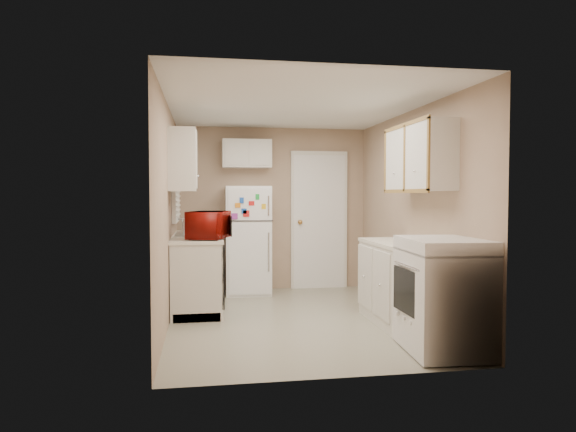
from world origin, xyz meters
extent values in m
plane|color=#AEAA96|center=(0.00, 0.00, 0.00)|extent=(3.80, 3.80, 0.00)
plane|color=white|center=(0.00, 0.00, 2.40)|extent=(3.80, 3.80, 0.00)
plane|color=tan|center=(-1.40, 0.00, 1.20)|extent=(3.80, 3.80, 0.00)
plane|color=tan|center=(1.40, 0.00, 1.20)|extent=(3.80, 3.80, 0.00)
plane|color=tan|center=(0.00, 1.90, 1.20)|extent=(2.80, 2.80, 0.00)
plane|color=tan|center=(0.00, -1.90, 1.20)|extent=(2.80, 2.80, 0.00)
cube|color=silver|center=(-1.10, 0.90, 0.45)|extent=(0.60, 1.80, 0.90)
cube|color=black|center=(-0.81, 0.30, 0.49)|extent=(0.03, 0.58, 0.72)
cube|color=gray|center=(-1.10, 1.05, 0.86)|extent=(0.54, 0.74, 0.16)
imported|color=#941009|center=(-0.96, 0.32, 1.05)|extent=(0.64, 0.47, 0.38)
imported|color=white|center=(-1.15, 1.38, 1.00)|extent=(0.11, 0.12, 0.20)
cube|color=silver|center=(-1.36, 1.05, 1.60)|extent=(0.10, 0.98, 1.08)
cube|color=silver|center=(-1.25, 0.22, 1.80)|extent=(0.30, 0.45, 0.70)
cube|color=white|center=(-0.40, 1.60, 0.76)|extent=(0.65, 0.63, 1.53)
cube|color=silver|center=(-0.40, 1.75, 2.00)|extent=(0.70, 0.30, 0.40)
cube|color=white|center=(0.70, 1.86, 1.02)|extent=(0.86, 0.06, 2.08)
cube|color=silver|center=(1.10, -0.80, 0.45)|extent=(0.60, 2.00, 0.90)
cube|color=white|center=(1.11, -1.41, 0.52)|extent=(0.74, 0.89, 1.03)
cube|color=silver|center=(1.25, -0.50, 1.80)|extent=(0.30, 1.20, 0.70)
camera|label=1|loc=(-1.02, -5.68, 1.42)|focal=32.00mm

